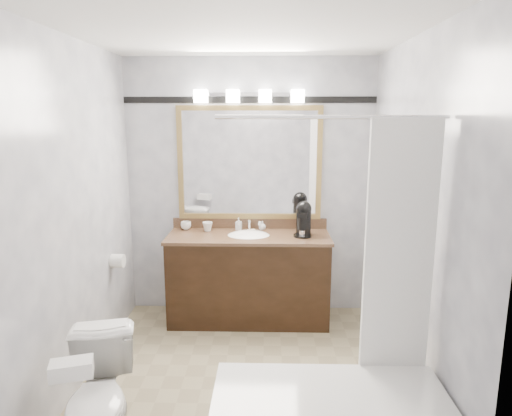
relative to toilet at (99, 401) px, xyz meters
The scene contains 14 objects.
room 1.45m from the toilet, 46.06° to the left, with size 2.42×2.62×2.52m.
vanity 2.00m from the toilet, 66.79° to the left, with size 1.53×0.58×0.97m.
mirror 2.52m from the toilet, 69.47° to the left, with size 1.40×0.04×1.10m.
vanity_light_bar 2.83m from the toilet, 68.97° to the left, with size 1.02×0.14×0.12m.
accent_stripe 2.85m from the toilet, 69.57° to the left, with size 2.40×0.01×0.06m, color black.
tp_roll 1.56m from the toilet, 103.46° to the left, with size 0.12×0.12×0.11m, color white.
toilet is the anchor object (origin of this frame).
tissue_box 0.49m from the toilet, 90.00° to the right, with size 0.20×0.11×0.08m, color white.
coffee_maker 2.35m from the toilet, 54.66° to the left, with size 0.17×0.21×0.33m.
cup_left 2.10m from the toilet, 85.49° to the left, with size 0.10×0.10×0.08m, color white.
cup_right 2.08m from the toilet, 79.09° to the left, with size 0.10×0.10×0.09m, color white.
soap_bottle_a 2.22m from the toilet, 71.51° to the left, with size 0.05×0.06×0.12m, color white.
soap_bottle_b 2.30m from the toilet, 65.85° to the left, with size 0.07×0.07×0.09m, color white.
soap_bar 2.17m from the toilet, 67.53° to the left, with size 0.07×0.04×0.02m, color beige.
Camera 1 is at (0.18, -3.14, 1.96)m, focal length 32.00 mm.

